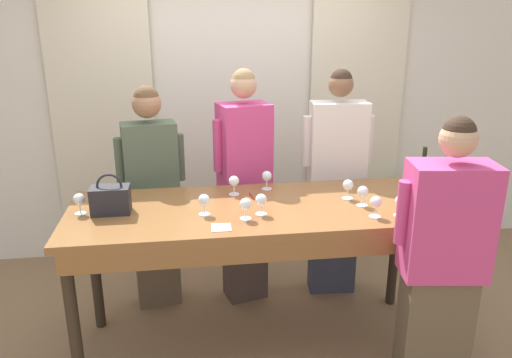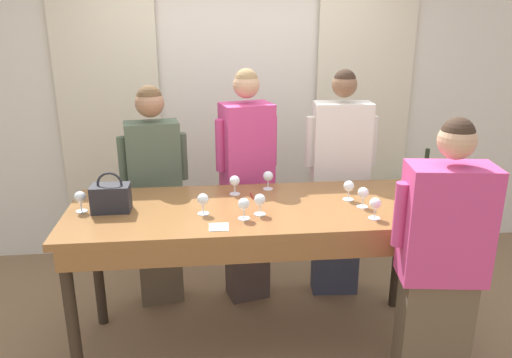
{
  "view_description": "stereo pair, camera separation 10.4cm",
  "coord_description": "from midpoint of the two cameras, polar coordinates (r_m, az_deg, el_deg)",
  "views": [
    {
      "loc": [
        -0.41,
        -2.85,
        2.13
      ],
      "look_at": [
        0.0,
        0.09,
        1.15
      ],
      "focal_mm": 35.0,
      "sensor_mm": 36.0,
      "label": 1
    },
    {
      "loc": [
        -0.31,
        -2.86,
        2.13
      ],
      "look_at": [
        0.0,
        0.09,
        1.15
      ],
      "focal_mm": 35.0,
      "sensor_mm": 36.0,
      "label": 2
    }
  ],
  "objects": [
    {
      "name": "wine_glass_near_host",
      "position": [
        2.96,
        -6.97,
        -2.49
      ],
      "size": [
        0.07,
        0.07,
        0.13
      ],
      "color": "white",
      "rests_on": "tasting_bar"
    },
    {
      "name": "wine_glass_center_left",
      "position": [
        3.15,
        -20.46,
        -2.27
      ],
      "size": [
        0.07,
        0.07,
        0.13
      ],
      "color": "white",
      "rests_on": "tasting_bar"
    },
    {
      "name": "wine_glass_by_bottle",
      "position": [
        3.13,
        11.19,
        -1.5
      ],
      "size": [
        0.07,
        0.07,
        0.13
      ],
      "color": "white",
      "rests_on": "tasting_bar"
    },
    {
      "name": "wine_glass_center_right",
      "position": [
        3.23,
        9.57,
        -0.77
      ],
      "size": [
        0.07,
        0.07,
        0.13
      ],
      "color": "white",
      "rests_on": "tasting_bar"
    },
    {
      "name": "wine_glass_back_right",
      "position": [
        3.27,
        -3.45,
        -0.33
      ],
      "size": [
        0.07,
        0.07,
        0.13
      ],
      "color": "white",
      "rests_on": "tasting_bar"
    },
    {
      "name": "wine_glass_front_mid",
      "position": [
        3.37,
        0.36,
        0.26
      ],
      "size": [
        0.07,
        0.07,
        0.13
      ],
      "color": "white",
      "rests_on": "tasting_bar"
    },
    {
      "name": "wine_glass_back_left",
      "position": [
        2.88,
        -2.24,
        -2.97
      ],
      "size": [
        0.07,
        0.07,
        0.13
      ],
      "color": "white",
      "rests_on": "tasting_bar"
    },
    {
      "name": "curtain_panel_right",
      "position": [
        4.66,
        10.75,
        8.29
      ],
      "size": [
        0.86,
        0.03,
        2.69
      ],
      "color": "beige",
      "rests_on": "ground_plane"
    },
    {
      "name": "napkin",
      "position": [
        2.8,
        -5.06,
        -5.56
      ],
      "size": [
        0.11,
        0.11,
        0.0
      ],
      "color": "white",
      "rests_on": "tasting_bar"
    },
    {
      "name": "curtain_panel_left",
      "position": [
        4.48,
        -17.71,
        7.36
      ],
      "size": [
        0.86,
        0.03,
        2.69
      ],
      "color": "beige",
      "rests_on": "ground_plane"
    },
    {
      "name": "wine_bottle",
      "position": [
        3.39,
        17.61,
        0.06
      ],
      "size": [
        0.08,
        0.08,
        0.33
      ],
      "color": "black",
      "rests_on": "tasting_bar"
    },
    {
      "name": "guest_cream_sweater",
      "position": [
        3.83,
        8.33,
        -0.51
      ],
      "size": [
        0.53,
        0.24,
        1.76
      ],
      "color": "#383D51",
      "rests_on": "ground_plane"
    },
    {
      "name": "wine_glass_back_mid",
      "position": [
        2.94,
        -0.38,
        -2.47
      ],
      "size": [
        0.07,
        0.07,
        0.13
      ],
      "color": "white",
      "rests_on": "tasting_bar"
    },
    {
      "name": "potted_plant",
      "position": [
        4.86,
        16.79,
        -4.01
      ],
      "size": [
        0.31,
        0.31,
        0.64
      ],
      "color": "#935B3D",
      "rests_on": "ground_plane"
    },
    {
      "name": "guest_pink_top",
      "position": [
        3.7,
        -2.14,
        -0.93
      ],
      "size": [
        0.47,
        0.34,
        1.78
      ],
      "color": "#473833",
      "rests_on": "ground_plane"
    },
    {
      "name": "wine_glass_front_right",
      "position": [
        3.07,
        17.4,
        -2.42
      ],
      "size": [
        0.07,
        0.07,
        0.13
      ],
      "color": "white",
      "rests_on": "tasting_bar"
    },
    {
      "name": "ground_plane",
      "position": [
        3.58,
        -0.68,
        -18.17
      ],
      "size": [
        18.0,
        18.0,
        0.0
      ],
      "primitive_type": "plane",
      "color": "#846647"
    },
    {
      "name": "wine_glass_center_mid",
      "position": [
        3.02,
        15.28,
        -2.54
      ],
      "size": [
        0.07,
        0.07,
        0.13
      ],
      "color": "white",
      "rests_on": "tasting_bar"
    },
    {
      "name": "wine_glass_front_left",
      "position": [
        2.97,
        12.57,
        -2.68
      ],
      "size": [
        0.07,
        0.07,
        0.13
      ],
      "color": "white",
      "rests_on": "tasting_bar"
    },
    {
      "name": "pen",
      "position": [
        3.25,
        -1.41,
        -1.98
      ],
      "size": [
        0.02,
        0.12,
        0.01
      ],
      "color": "maroon",
      "rests_on": "tasting_bar"
    },
    {
      "name": "handbag",
      "position": [
        3.1,
        -17.22,
        -2.22
      ],
      "size": [
        0.23,
        0.14,
        0.25
      ],
      "color": "#232328",
      "rests_on": "tasting_bar"
    },
    {
      "name": "tasting_bar",
      "position": [
        3.11,
        -0.67,
        -5.17
      ],
      "size": [
        2.33,
        0.86,
        1.0
      ],
      "color": "brown",
      "rests_on": "ground_plane"
    },
    {
      "name": "guest_olive_jacket",
      "position": [
        3.71,
        -12.49,
        -1.87
      ],
      "size": [
        0.49,
        0.27,
        1.67
      ],
      "color": "brown",
      "rests_on": "ground_plane"
    },
    {
      "name": "wall_back",
      "position": [
        4.49,
        -3.3,
        8.93
      ],
      "size": [
        12.0,
        0.06,
        2.8
      ],
      "color": "silver",
      "rests_on": "ground_plane"
    },
    {
      "name": "host_pouring",
      "position": [
        2.89,
        19.48,
        -9.43
      ],
      "size": [
        0.55,
        0.3,
        1.66
      ],
      "color": "brown",
      "rests_on": "ground_plane"
    }
  ]
}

